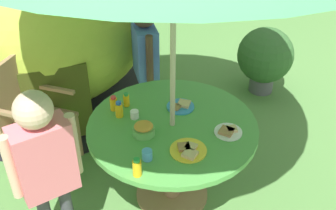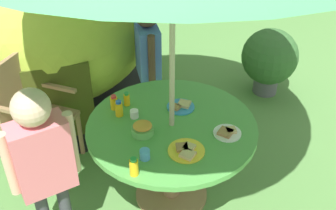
{
  "view_description": "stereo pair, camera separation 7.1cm",
  "coord_description": "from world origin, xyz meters",
  "px_view_note": "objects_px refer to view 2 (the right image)",
  "views": [
    {
      "loc": [
        -1.01,
        -2.04,
        2.47
      ],
      "look_at": [
        0.04,
        0.15,
        0.76
      ],
      "focal_mm": 44.45,
      "sensor_mm": 36.0,
      "label": 1
    },
    {
      "loc": [
        -0.95,
        -2.07,
        2.47
      ],
      "look_at": [
        0.04,
        0.15,
        0.76
      ],
      "focal_mm": 44.45,
      "sensor_mm": 36.0,
      "label": 2
    }
  ],
  "objects_px": {
    "dome_tent": "(45,24)",
    "snack_bowl": "(143,129)",
    "plate_mid_left": "(186,150)",
    "wooden_chair": "(30,110)",
    "juice_bottle_center_front": "(119,109)",
    "child_in_pink_shirt": "(42,157)",
    "child_in_blue_shirt": "(148,52)",
    "juice_bottle_near_left": "(127,99)",
    "garden_table": "(172,141)",
    "potted_plant": "(269,58)",
    "cup_near": "(145,154)",
    "cup_far": "(134,114)",
    "juice_bottle_far_left": "(114,103)",
    "juice_bottle_near_right": "(134,167)",
    "plate_far_right": "(227,132)",
    "plate_back_edge": "(181,106)"
  },
  "relations": [
    {
      "from": "snack_bowl",
      "to": "plate_mid_left",
      "type": "relative_size",
      "value": 0.63
    },
    {
      "from": "wooden_chair",
      "to": "snack_bowl",
      "type": "bearing_deg",
      "value": -98.72
    },
    {
      "from": "wooden_chair",
      "to": "juice_bottle_center_front",
      "type": "xyz_separation_m",
      "value": [
        0.57,
        -0.58,
        0.23
      ]
    },
    {
      "from": "child_in_blue_shirt",
      "to": "plate_back_edge",
      "type": "bearing_deg",
      "value": 8.47
    },
    {
      "from": "dome_tent",
      "to": "snack_bowl",
      "type": "bearing_deg",
      "value": -73.99
    },
    {
      "from": "dome_tent",
      "to": "plate_mid_left",
      "type": "xyz_separation_m",
      "value": [
        0.49,
        -2.14,
        -0.08
      ]
    },
    {
      "from": "child_in_blue_shirt",
      "to": "juice_bottle_near_left",
      "type": "height_order",
      "value": "child_in_blue_shirt"
    },
    {
      "from": "plate_mid_left",
      "to": "juice_bottle_far_left",
      "type": "relative_size",
      "value": 2.1
    },
    {
      "from": "plate_far_right",
      "to": "cup_far",
      "type": "relative_size",
      "value": 3.17
    },
    {
      "from": "potted_plant",
      "to": "cup_far",
      "type": "xyz_separation_m",
      "value": [
        -1.74,
        -0.77,
        0.32
      ]
    },
    {
      "from": "plate_back_edge",
      "to": "cup_near",
      "type": "relative_size",
      "value": 2.98
    },
    {
      "from": "juice_bottle_near_right",
      "to": "juice_bottle_center_front",
      "type": "distance_m",
      "value": 0.61
    },
    {
      "from": "potted_plant",
      "to": "juice_bottle_center_front",
      "type": "xyz_separation_m",
      "value": [
        -1.83,
        -0.7,
        0.35
      ]
    },
    {
      "from": "plate_mid_left",
      "to": "plate_far_right",
      "type": "distance_m",
      "value": 0.34
    },
    {
      "from": "child_in_blue_shirt",
      "to": "plate_mid_left",
      "type": "bearing_deg",
      "value": 1.28
    },
    {
      "from": "juice_bottle_center_front",
      "to": "cup_far",
      "type": "xyz_separation_m",
      "value": [
        0.09,
        -0.07,
        -0.03
      ]
    },
    {
      "from": "plate_far_right",
      "to": "cup_far",
      "type": "height_order",
      "value": "cup_far"
    },
    {
      "from": "child_in_pink_shirt",
      "to": "plate_mid_left",
      "type": "distance_m",
      "value": 0.88
    },
    {
      "from": "plate_far_right",
      "to": "juice_bottle_far_left",
      "type": "relative_size",
      "value": 1.67
    },
    {
      "from": "cup_far",
      "to": "juice_bottle_near_right",
      "type": "bearing_deg",
      "value": -110.19
    },
    {
      "from": "plate_far_right",
      "to": "plate_back_edge",
      "type": "distance_m",
      "value": 0.43
    },
    {
      "from": "juice_bottle_near_left",
      "to": "juice_bottle_center_front",
      "type": "relative_size",
      "value": 0.86
    },
    {
      "from": "child_in_blue_shirt",
      "to": "juice_bottle_near_right",
      "type": "xyz_separation_m",
      "value": [
        -0.59,
        -1.26,
        -0.03
      ]
    },
    {
      "from": "juice_bottle_near_right",
      "to": "juice_bottle_far_left",
      "type": "distance_m",
      "value": 0.7
    },
    {
      "from": "dome_tent",
      "to": "snack_bowl",
      "type": "relative_size",
      "value": 16.0
    },
    {
      "from": "garden_table",
      "to": "snack_bowl",
      "type": "height_order",
      "value": "snack_bowl"
    },
    {
      "from": "plate_mid_left",
      "to": "juice_bottle_near_left",
      "type": "xyz_separation_m",
      "value": [
        -0.17,
        0.65,
        0.04
      ]
    },
    {
      "from": "garden_table",
      "to": "cup_near",
      "type": "relative_size",
      "value": 17.57
    },
    {
      "from": "child_in_pink_shirt",
      "to": "cup_far",
      "type": "distance_m",
      "value": 0.74
    },
    {
      "from": "wooden_chair",
      "to": "plate_mid_left",
      "type": "distance_m",
      "value": 1.42
    },
    {
      "from": "juice_bottle_near_left",
      "to": "juice_bottle_far_left",
      "type": "height_order",
      "value": "juice_bottle_far_left"
    },
    {
      "from": "potted_plant",
      "to": "cup_far",
      "type": "height_order",
      "value": "cup_far"
    },
    {
      "from": "juice_bottle_near_right",
      "to": "cup_far",
      "type": "distance_m",
      "value": 0.57
    },
    {
      "from": "plate_far_right",
      "to": "dome_tent",
      "type": "bearing_deg",
      "value": 111.44
    },
    {
      "from": "plate_far_right",
      "to": "juice_bottle_near_left",
      "type": "distance_m",
      "value": 0.78
    },
    {
      "from": "snack_bowl",
      "to": "plate_mid_left",
      "type": "bearing_deg",
      "value": -56.52
    },
    {
      "from": "child_in_blue_shirt",
      "to": "plate_far_right",
      "type": "bearing_deg",
      "value": 17.15
    },
    {
      "from": "child_in_blue_shirt",
      "to": "juice_bottle_near_left",
      "type": "xyz_separation_m",
      "value": [
        -0.39,
        -0.56,
        -0.04
      ]
    },
    {
      "from": "child_in_pink_shirt",
      "to": "juice_bottle_center_front",
      "type": "relative_size",
      "value": 10.4
    },
    {
      "from": "juice_bottle_near_right",
      "to": "dome_tent",
      "type": "bearing_deg",
      "value": 93.08
    },
    {
      "from": "cup_far",
      "to": "child_in_blue_shirt",
      "type": "bearing_deg",
      "value": 61.56
    },
    {
      "from": "juice_bottle_far_left",
      "to": "juice_bottle_center_front",
      "type": "height_order",
      "value": "juice_bottle_center_front"
    },
    {
      "from": "plate_mid_left",
      "to": "juice_bottle_far_left",
      "type": "bearing_deg",
      "value": 113.05
    },
    {
      "from": "juice_bottle_near_right",
      "to": "garden_table",
      "type": "bearing_deg",
      "value": 40.96
    },
    {
      "from": "dome_tent",
      "to": "plate_mid_left",
      "type": "relative_size",
      "value": 10.13
    },
    {
      "from": "juice_bottle_near_right",
      "to": "cup_far",
      "type": "bearing_deg",
      "value": 69.81
    },
    {
      "from": "snack_bowl",
      "to": "cup_far",
      "type": "xyz_separation_m",
      "value": [
        0.01,
        0.2,
        -0.01
      ]
    },
    {
      "from": "garden_table",
      "to": "juice_bottle_center_front",
      "type": "distance_m",
      "value": 0.44
    },
    {
      "from": "potted_plant",
      "to": "cup_near",
      "type": "bearing_deg",
      "value": -146.78
    },
    {
      "from": "juice_bottle_near_right",
      "to": "juice_bottle_center_front",
      "type": "height_order",
      "value": "juice_bottle_near_right"
    }
  ]
}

